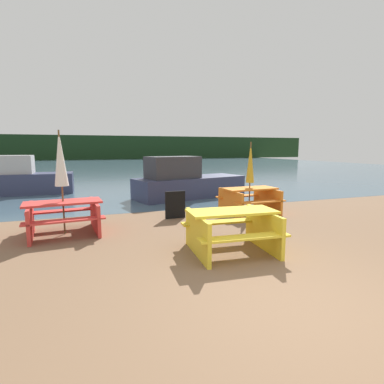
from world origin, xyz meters
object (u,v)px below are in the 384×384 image
(boat_second, at_px, (27,180))
(boat, at_px, (186,182))
(picnic_table_yellow, at_px, (232,227))
(signboard, at_px, (175,205))
(umbrella_gold, at_px, (250,163))
(umbrella_white, at_px, (60,159))
(picnic_table_orange, at_px, (249,198))
(picnic_table_red, at_px, (64,214))

(boat_second, bearing_deg, boat, -27.05)
(picnic_table_yellow, bearing_deg, signboard, 94.73)
(umbrella_gold, height_order, umbrella_white, umbrella_white)
(signboard, bearing_deg, umbrella_gold, -2.61)
(boat, xyz_separation_m, boat_second, (-6.02, 3.05, 0.02))
(umbrella_gold, height_order, boat, umbrella_gold)
(boat, bearing_deg, umbrella_gold, -90.77)
(boat, relative_size, boat_second, 1.40)
(picnic_table_yellow, distance_m, boat_second, 10.46)
(picnic_table_orange, distance_m, boat, 3.49)
(picnic_table_yellow, height_order, signboard, picnic_table_yellow)
(picnic_table_yellow, distance_m, umbrella_gold, 3.60)
(boat_second, distance_m, signboard, 7.85)
(picnic_table_orange, height_order, signboard, picnic_table_orange)
(picnic_table_red, bearing_deg, boat, 43.41)
(picnic_table_red, bearing_deg, boat_second, 105.00)
(picnic_table_red, xyz_separation_m, umbrella_white, (-0.00, 0.00, 1.23))
(boat_second, height_order, signboard, boat_second)
(boat, bearing_deg, signboard, -127.83)
(picnic_table_yellow, height_order, picnic_table_orange, picnic_table_yellow)
(picnic_table_red, relative_size, boat, 0.37)
(picnic_table_yellow, relative_size, boat, 0.36)
(picnic_table_red, height_order, boat, boat)
(picnic_table_orange, xyz_separation_m, boat, (-0.85, 3.38, 0.13))
(boat, bearing_deg, picnic_table_red, -151.43)
(picnic_table_red, xyz_separation_m, picnic_table_orange, (5.00, 0.55, 0.00))
(umbrella_white, distance_m, boat, 5.82)
(picnic_table_orange, relative_size, umbrella_white, 0.70)
(picnic_table_yellow, xyz_separation_m, signboard, (-0.24, 2.92, -0.09))
(picnic_table_red, distance_m, boat_second, 7.23)
(umbrella_gold, relative_size, boat, 0.45)
(umbrella_white, bearing_deg, picnic_table_red, -45.00)
(picnic_table_yellow, height_order, boat, boat)
(umbrella_white, bearing_deg, picnic_table_orange, 6.26)
(umbrella_gold, relative_size, umbrella_white, 0.91)
(picnic_table_red, bearing_deg, signboard, 13.26)
(signboard, bearing_deg, boat, 67.01)
(umbrella_white, bearing_deg, signboard, 13.26)
(picnic_table_orange, bearing_deg, signboard, 177.39)
(picnic_table_orange, bearing_deg, boat_second, 136.88)
(picnic_table_orange, distance_m, umbrella_white, 5.18)
(umbrella_gold, xyz_separation_m, umbrella_white, (-5.00, -0.55, 0.20))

